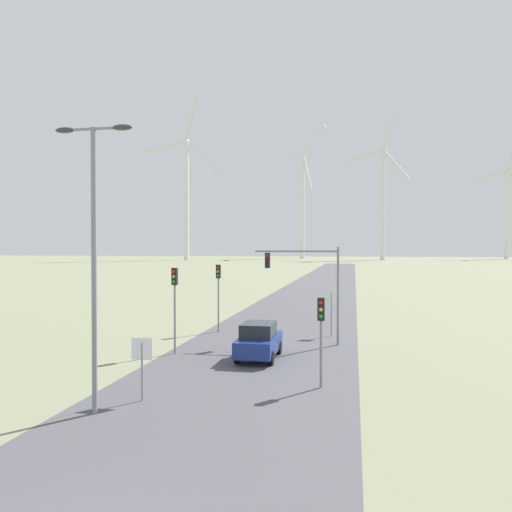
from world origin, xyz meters
name	(u,v)px	position (x,y,z in m)	size (l,w,h in m)	color
road_surface	(310,298)	(0.00, 48.00, 0.00)	(10.00, 240.00, 0.01)	#47474C
streetlamp	(94,234)	(-3.78, 8.15, 6.05)	(2.78, 0.32, 9.66)	gray
stop_sign_near	(142,357)	(-2.80, 9.77, 1.61)	(0.81, 0.07, 2.31)	gray
stop_sign_far	(331,304)	(3.37, 24.52, 2.06)	(0.81, 0.07, 2.94)	gray
traffic_light_post_near_left	(175,291)	(-4.47, 17.60, 3.30)	(0.28, 0.34, 4.53)	gray
traffic_light_post_near_right	(321,322)	(3.50, 12.71, 2.64)	(0.28, 0.33, 3.60)	gray
traffic_light_post_mid_left	(218,283)	(-4.03, 24.60, 3.25)	(0.28, 0.34, 4.46)	gray
traffic_light_mast_overhead	(307,274)	(2.13, 21.67, 4.07)	(4.89, 0.35, 5.64)	gray
car_approaching	(259,341)	(0.09, 17.35, 0.91)	(1.88, 4.11, 1.83)	navy
wind_turbine_far_left	(186,188)	(-67.91, 202.67, 31.76)	(31.88, 16.34, 72.21)	white
wind_turbine_left	(302,196)	(-21.05, 244.34, 31.53)	(28.58, 13.22, 65.69)	white
wind_turbine_center	(383,194)	(17.23, 222.27, 29.50)	(27.64, 12.69, 65.74)	white
wind_turbine_right	(507,206)	(76.76, 252.19, 25.74)	(29.43, 3.43, 58.44)	white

